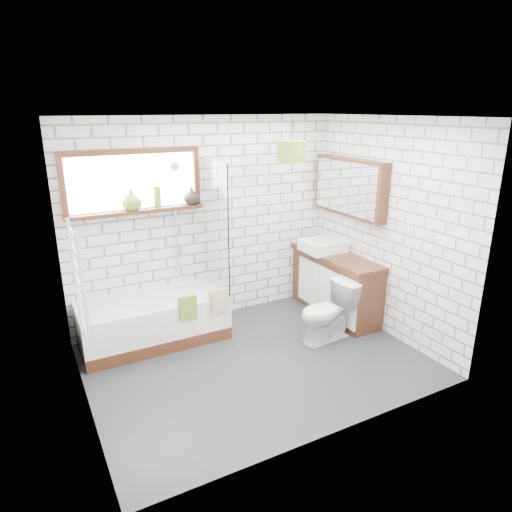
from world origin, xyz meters
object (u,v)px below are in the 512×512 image
bathtub (154,320)px  pendant (291,151)px  vanity (335,284)px  basin (323,245)px  toilet (327,312)px

bathtub → pendant: (1.68, -0.20, 1.84)m
vanity → basin: 0.53m
bathtub → vanity: vanity is taller
pendant → bathtub: bearing=173.3°
bathtub → basin: basin is taller
basin → toilet: 1.04m
bathtub → toilet: (1.78, -0.89, 0.08)m
vanity → basin: size_ratio=2.75×
basin → pendant: size_ratio=1.54×
basin → bathtub: bearing=176.6°
bathtub → vanity: (2.30, -0.35, 0.14)m
vanity → pendant: 1.82m
vanity → pendant: bearing=166.0°
basin → vanity: bearing=-74.5°
bathtub → vanity: size_ratio=1.16×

